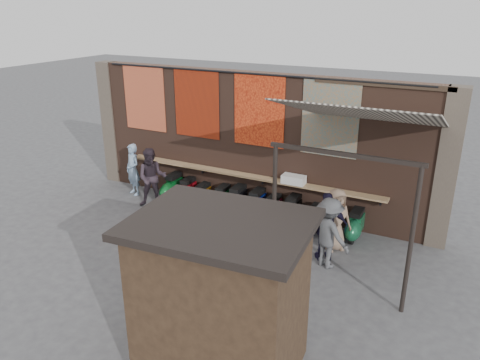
# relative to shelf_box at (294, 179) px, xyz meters

# --- Properties ---
(ground) EXTENTS (70.00, 70.00, 0.00)m
(ground) POSITION_rel_shelf_box_xyz_m (-1.46, -2.30, -1.24)
(ground) COLOR #474749
(ground) RESTS_ON ground
(brick_wall) EXTENTS (10.00, 0.40, 4.00)m
(brick_wall) POSITION_rel_shelf_box_xyz_m (-1.46, 0.40, 0.76)
(brick_wall) COLOR brown
(brick_wall) RESTS_ON ground
(pier_left) EXTENTS (0.50, 0.50, 4.00)m
(pier_left) POSITION_rel_shelf_box_xyz_m (-6.66, 0.40, 0.76)
(pier_left) COLOR #4C4238
(pier_left) RESTS_ON ground
(pier_right) EXTENTS (0.50, 0.50, 4.00)m
(pier_right) POSITION_rel_shelf_box_xyz_m (3.74, 0.40, 0.76)
(pier_right) COLOR #4C4238
(pier_right) RESTS_ON ground
(eating_counter) EXTENTS (8.00, 0.32, 0.05)m
(eating_counter) POSITION_rel_shelf_box_xyz_m (-1.46, 0.03, -0.14)
(eating_counter) COLOR #9E7A51
(eating_counter) RESTS_ON brick_wall
(shelf_box) EXTENTS (0.64, 0.33, 0.23)m
(shelf_box) POSITION_rel_shelf_box_xyz_m (0.00, 0.00, 0.00)
(shelf_box) COLOR white
(shelf_box) RESTS_ON eating_counter
(tapestry_redgold) EXTENTS (1.50, 0.02, 2.00)m
(tapestry_redgold) POSITION_rel_shelf_box_xyz_m (-5.06, 0.18, 1.76)
(tapestry_redgold) COLOR maroon
(tapestry_redgold) RESTS_ON brick_wall
(tapestry_sun) EXTENTS (1.50, 0.02, 2.00)m
(tapestry_sun) POSITION_rel_shelf_box_xyz_m (-3.16, 0.18, 1.76)
(tapestry_sun) COLOR red
(tapestry_sun) RESTS_ON brick_wall
(tapestry_orange) EXTENTS (1.50, 0.02, 2.00)m
(tapestry_orange) POSITION_rel_shelf_box_xyz_m (-1.16, 0.18, 1.76)
(tapestry_orange) COLOR #E24A1C
(tapestry_orange) RESTS_ON brick_wall
(tapestry_multi) EXTENTS (1.50, 0.02, 2.00)m
(tapestry_multi) POSITION_rel_shelf_box_xyz_m (0.84, 0.18, 1.76)
(tapestry_multi) COLOR teal
(tapestry_multi) RESTS_ON brick_wall
(hang_rail) EXTENTS (9.50, 0.06, 0.06)m
(hang_rail) POSITION_rel_shelf_box_xyz_m (-1.46, 0.17, 2.74)
(hang_rail) COLOR black
(hang_rail) RESTS_ON brick_wall
(scooter_stool_0) EXTENTS (0.39, 0.87, 0.82)m
(scooter_stool_0) POSITION_rel_shelf_box_xyz_m (-3.85, -0.27, -0.83)
(scooter_stool_0) COLOR #0C541F
(scooter_stool_0) RESTS_ON ground
(scooter_stool_1) EXTENTS (0.36, 0.80, 0.76)m
(scooter_stool_1) POSITION_rel_shelf_box_xyz_m (-3.32, -0.28, -0.86)
(scooter_stool_1) COLOR maroon
(scooter_stool_1) RESTS_ON ground
(scooter_stool_2) EXTENTS (0.34, 0.74, 0.71)m
(scooter_stool_2) POSITION_rel_shelf_box_xyz_m (-2.75, -0.33, -0.89)
(scooter_stool_2) COLOR #884C0C
(scooter_stool_2) RESTS_ON ground
(scooter_stool_3) EXTENTS (0.35, 0.77, 0.74)m
(scooter_stool_3) POSITION_rel_shelf_box_xyz_m (-2.12, -0.26, -0.87)
(scooter_stool_3) COLOR #0D451E
(scooter_stool_3) RESTS_ON ground
(scooter_stool_4) EXTENTS (0.39, 0.87, 0.83)m
(scooter_stool_4) POSITION_rel_shelf_box_xyz_m (-1.60, -0.30, -0.83)
(scooter_stool_4) COLOR black
(scooter_stool_4) RESTS_ON ground
(scooter_stool_5) EXTENTS (0.39, 0.86, 0.82)m
(scooter_stool_5) POSITION_rel_shelf_box_xyz_m (-0.99, -0.28, -0.83)
(scooter_stool_5) COLOR navy
(scooter_stool_5) RESTS_ON ground
(scooter_stool_6) EXTENTS (0.35, 0.79, 0.75)m
(scooter_stool_6) POSITION_rel_shelf_box_xyz_m (-0.47, -0.29, -0.87)
(scooter_stool_6) COLOR maroon
(scooter_stool_6) RESTS_ON ground
(scooter_stool_7) EXTENTS (0.40, 0.88, 0.83)m
(scooter_stool_7) POSITION_rel_shelf_box_xyz_m (0.09, -0.30, -0.82)
(scooter_stool_7) COLOR black
(scooter_stool_7) RESTS_ON ground
(scooter_stool_8) EXTENTS (0.33, 0.74, 0.70)m
(scooter_stool_8) POSITION_rel_shelf_box_xyz_m (0.73, -0.28, -0.89)
(scooter_stool_8) COLOR #18164F
(scooter_stool_8) RESTS_ON ground
(scooter_stool_9) EXTENTS (0.35, 0.79, 0.75)m
(scooter_stool_9) POSITION_rel_shelf_box_xyz_m (1.23, -0.33, -0.87)
(scooter_stool_9) COLOR navy
(scooter_stool_9) RESTS_ON ground
(scooter_stool_10) EXTENTS (0.38, 0.84, 0.80)m
(scooter_stool_10) POSITION_rel_shelf_box_xyz_m (1.84, -0.30, -0.84)
(scooter_stool_10) COLOR #165B37
(scooter_stool_10) RESTS_ON ground
(diner_left) EXTENTS (0.71, 0.59, 1.66)m
(diner_left) POSITION_rel_shelf_box_xyz_m (-5.22, -0.44, -0.41)
(diner_left) COLOR #8BAACB
(diner_left) RESTS_ON ground
(diner_right) EXTENTS (1.09, 1.03, 1.79)m
(diner_right) POSITION_rel_shelf_box_xyz_m (-4.12, -0.90, -0.35)
(diner_right) COLOR #2F242D
(diner_right) RESTS_ON ground
(shopper_navy) EXTENTS (1.06, 0.91, 1.70)m
(shopper_navy) POSITION_rel_shelf_box_xyz_m (1.46, -1.62, -0.39)
(shopper_navy) COLOR black
(shopper_navy) RESTS_ON ground
(shopper_grey) EXTENTS (1.26, 1.02, 1.70)m
(shopper_grey) POSITION_rel_shelf_box_xyz_m (1.59, -1.90, -0.39)
(shopper_grey) COLOR #505255
(shopper_grey) RESTS_ON ground
(shopper_tan) EXTENTS (0.92, 0.91, 1.60)m
(shopper_tan) POSITION_rel_shelf_box_xyz_m (1.51, -1.02, -0.44)
(shopper_tan) COLOR #92745D
(shopper_tan) RESTS_ON ground
(market_stall) EXTENTS (2.54, 1.98, 2.61)m
(market_stall) POSITION_rel_shelf_box_xyz_m (1.01, -5.84, 0.06)
(market_stall) COLOR black
(market_stall) RESTS_ON ground
(stall_roof) EXTENTS (2.85, 2.28, 0.12)m
(stall_roof) POSITION_rel_shelf_box_xyz_m (1.01, -5.84, 1.43)
(stall_roof) COLOR black
(stall_roof) RESTS_ON market_stall
(stall_sign) EXTENTS (1.20, 0.13, 0.50)m
(stall_sign) POSITION_rel_shelf_box_xyz_m (0.94, -4.91, 0.65)
(stall_sign) COLOR gold
(stall_sign) RESTS_ON market_stall
(stall_shelf) EXTENTS (2.00, 0.25, 0.06)m
(stall_shelf) POSITION_rel_shelf_box_xyz_m (0.94, -4.91, -0.29)
(stall_shelf) COLOR #473321
(stall_shelf) RESTS_ON market_stall
(awning_canvas) EXTENTS (3.20, 3.28, 0.97)m
(awning_canvas) POSITION_rel_shelf_box_xyz_m (2.04, -1.40, 2.31)
(awning_canvas) COLOR beige
(awning_canvas) RESTS_ON brick_wall
(awning_ledger) EXTENTS (3.30, 0.08, 0.12)m
(awning_ledger) POSITION_rel_shelf_box_xyz_m (2.04, 0.19, 2.71)
(awning_ledger) COLOR #33261C
(awning_ledger) RESTS_ON brick_wall
(awning_header) EXTENTS (3.00, 0.08, 0.08)m
(awning_header) POSITION_rel_shelf_box_xyz_m (2.04, -2.90, 1.84)
(awning_header) COLOR black
(awning_header) RESTS_ON awning_post_left
(awning_post_left) EXTENTS (0.09, 0.09, 3.10)m
(awning_post_left) POSITION_rel_shelf_box_xyz_m (0.64, -2.90, 0.31)
(awning_post_left) COLOR black
(awning_post_left) RESTS_ON ground
(awning_post_right) EXTENTS (0.09, 0.09, 3.10)m
(awning_post_right) POSITION_rel_shelf_box_xyz_m (3.44, -2.90, 0.31)
(awning_post_right) COLOR black
(awning_post_right) RESTS_ON ground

